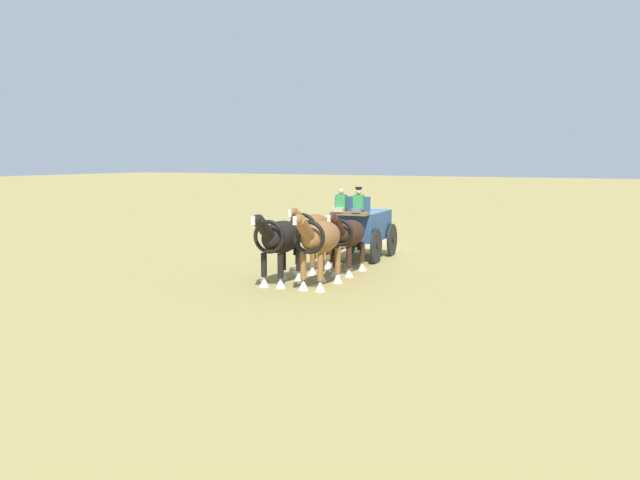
{
  "coord_description": "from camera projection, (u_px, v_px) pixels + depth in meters",
  "views": [
    {
      "loc": [
        24.63,
        11.31,
        3.93
      ],
      "look_at": [
        4.39,
        0.46,
        1.2
      ],
      "focal_mm": 39.6,
      "sensor_mm": 36.0,
      "label": 1
    }
  ],
  "objects": [
    {
      "name": "ground_plane",
      "position": [
        363.0,
        258.0,
        27.33
      ],
      "size": [
        220.0,
        220.0,
        0.0
      ],
      "primitive_type": "plane",
      "color": "#9E8C4C"
    },
    {
      "name": "draft_horse_rear_off",
      "position": [
        312.0,
        230.0,
        23.99
      ],
      "size": [
        3.13,
        1.21,
        2.3
      ],
      "color": "brown",
      "rests_on": "ground"
    },
    {
      "name": "draft_horse_lead_near",
      "position": [
        319.0,
        239.0,
        21.11
      ],
      "size": [
        3.17,
        1.23,
        2.34
      ],
      "color": "brown",
      "rests_on": "ground"
    },
    {
      "name": "sponsor_banner",
      "position": [
        375.0,
        233.0,
        31.27
      ],
      "size": [
        3.2,
        0.13,
        1.1
      ],
      "primitive_type": "cube",
      "rotation": [
        0.0,
        0.0,
        -0.02
      ],
      "color": "silver",
      "rests_on": "ground"
    },
    {
      "name": "draft_horse_rear_near",
      "position": [
        348.0,
        235.0,
        23.52
      ],
      "size": [
        3.07,
        1.12,
        2.18
      ],
      "color": "#331E14",
      "rests_on": "ground"
    },
    {
      "name": "show_wagon",
      "position": [
        362.0,
        227.0,
        27.03
      ],
      "size": [
        5.74,
        2.18,
        2.83
      ],
      "color": "#2D4C7A",
      "rests_on": "ground"
    },
    {
      "name": "draft_horse_lead_off",
      "position": [
        280.0,
        239.0,
        21.59
      ],
      "size": [
        3.06,
        1.23,
        2.29
      ],
      "color": "black",
      "rests_on": "ground"
    }
  ]
}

